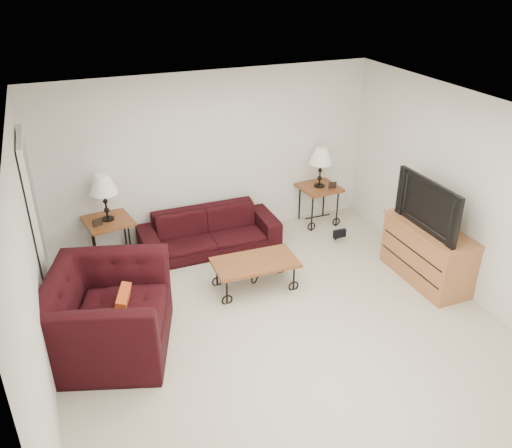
{
  "coord_description": "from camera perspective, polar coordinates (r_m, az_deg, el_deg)",
  "views": [
    {
      "loc": [
        -2.11,
        -4.58,
        3.91
      ],
      "look_at": [
        0.0,
        0.7,
        1.0
      ],
      "focal_mm": 37.15,
      "sensor_mm": 36.0,
      "label": 1
    }
  ],
  "objects": [
    {
      "name": "backpack",
      "position": [
        8.11,
        8.63,
        -0.47
      ],
      "size": [
        0.37,
        0.33,
        0.39
      ],
      "primitive_type": "ellipsoid",
      "rotation": [
        0.0,
        0.0,
        -0.36
      ],
      "color": "black",
      "rests_on": "ground"
    },
    {
      "name": "ceiling",
      "position": [
        5.23,
        2.91,
        11.46
      ],
      "size": [
        5.0,
        5.0,
        0.0
      ],
      "primitive_type": "plane",
      "color": "white",
      "rests_on": "wall_back"
    },
    {
      "name": "wall_front",
      "position": [
        3.98,
        18.16,
        -16.51
      ],
      "size": [
        5.0,
        0.02,
        2.5
      ],
      "primitive_type": "cube",
      "color": "white",
      "rests_on": "ground"
    },
    {
      "name": "side_table_left",
      "position": [
        7.68,
        -15.35,
        -1.73
      ],
      "size": [
        0.7,
        0.7,
        0.66
      ],
      "primitive_type": "cube",
      "rotation": [
        0.0,
        0.0,
        0.17
      ],
      "color": "brown",
      "rests_on": "ground"
    },
    {
      "name": "photo_frame_left",
      "position": [
        7.36,
        -16.69,
        0.17
      ],
      "size": [
        0.13,
        0.06,
        0.11
      ],
      "primitive_type": "cube",
      "rotation": [
        0.0,
        0.0,
        0.35
      ],
      "color": "black",
      "rests_on": "side_table_left"
    },
    {
      "name": "sofa",
      "position": [
        7.76,
        -5.05,
        -0.78
      ],
      "size": [
        2.01,
        0.79,
        0.59
      ],
      "primitive_type": "imported",
      "color": "black",
      "rests_on": "ground"
    },
    {
      "name": "doorway",
      "position": [
        6.87,
        -22.65,
        0.01
      ],
      "size": [
        0.08,
        0.94,
        2.04
      ],
      "primitive_type": "cube",
      "color": "black",
      "rests_on": "ground"
    },
    {
      "name": "throw_pillow",
      "position": [
        5.92,
        -14.24,
        -8.8
      ],
      "size": [
        0.23,
        0.43,
        0.41
      ],
      "primitive_type": "cube",
      "rotation": [
        0.0,
        0.0,
        1.25
      ],
      "color": "#B84917",
      "rests_on": "armchair"
    },
    {
      "name": "television",
      "position": [
        7.01,
        18.67,
        2.04
      ],
      "size": [
        0.15,
        1.15,
        0.66
      ],
      "primitive_type": "imported",
      "rotation": [
        0.0,
        0.0,
        -1.57
      ],
      "color": "black",
      "rests_on": "tv_stand"
    },
    {
      "name": "armchair",
      "position": [
        5.98,
        -15.68,
        -9.27
      ],
      "size": [
        1.61,
        1.73,
        0.92
      ],
      "primitive_type": "imported",
      "rotation": [
        0.0,
        0.0,
        1.25
      ],
      "color": "black",
      "rests_on": "ground"
    },
    {
      "name": "photo_frame_right",
      "position": [
        8.35,
        8.24,
        4.15
      ],
      "size": [
        0.13,
        0.03,
        0.11
      ],
      "primitive_type": "cube",
      "rotation": [
        0.0,
        0.0,
        -0.12
      ],
      "color": "black",
      "rests_on": "side_table_right"
    },
    {
      "name": "lamp_right",
      "position": [
        8.3,
        6.94,
        6.08
      ],
      "size": [
        0.39,
        0.39,
        0.64
      ],
      "primitive_type": null,
      "rotation": [
        0.0,
        0.0,
        0.09
      ],
      "color": "black",
      "rests_on": "side_table_right"
    },
    {
      "name": "wall_back",
      "position": [
        7.85,
        -4.93,
        7.2
      ],
      "size": [
        5.0,
        0.02,
        2.5
      ],
      "primitive_type": "cube",
      "color": "white",
      "rests_on": "ground"
    },
    {
      "name": "lamp_left",
      "position": [
        7.4,
        -15.96,
        2.75
      ],
      "size": [
        0.43,
        0.43,
        0.66
      ],
      "primitive_type": null,
      "rotation": [
        0.0,
        0.0,
        0.17
      ],
      "color": "black",
      "rests_on": "side_table_left"
    },
    {
      "name": "wall_right",
      "position": [
        7.02,
        21.61,
        2.85
      ],
      "size": [
        0.02,
        5.0,
        2.5
      ],
      "primitive_type": "cube",
      "color": "white",
      "rests_on": "ground"
    },
    {
      "name": "wall_left",
      "position": [
        5.3,
        -22.97,
        -5.36
      ],
      "size": [
        0.02,
        5.0,
        2.5
      ],
      "primitive_type": "cube",
      "color": "white",
      "rests_on": "ground"
    },
    {
      "name": "coffee_table",
      "position": [
        6.89,
        -0.1,
        -5.44
      ],
      "size": [
        1.09,
        0.62,
        0.4
      ],
      "primitive_type": "cube",
      "rotation": [
        0.0,
        0.0,
        -0.03
      ],
      "color": "brown",
      "rests_on": "ground"
    },
    {
      "name": "tv_stand",
      "position": [
        7.34,
        17.97,
        -3.02
      ],
      "size": [
        0.54,
        1.29,
        0.77
      ],
      "primitive_type": "cube",
      "color": "#B17041",
      "rests_on": "ground"
    },
    {
      "name": "ground",
      "position": [
        6.38,
        2.38,
        -10.72
      ],
      "size": [
        5.0,
        5.0,
        0.0
      ],
      "primitive_type": "plane",
      "color": "#BEB6A2",
      "rests_on": "ground"
    },
    {
      "name": "side_table_right",
      "position": [
        8.55,
        6.71,
        2.08
      ],
      "size": [
        0.63,
        0.63,
        0.64
      ],
      "primitive_type": "cube",
      "rotation": [
        0.0,
        0.0,
        0.09
      ],
      "color": "brown",
      "rests_on": "ground"
    }
  ]
}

